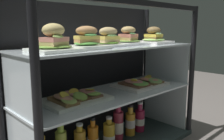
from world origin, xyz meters
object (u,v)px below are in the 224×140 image
juice_bottle_front_middle (130,122)px  open_sandwich_tray_mid_right (141,83)px  plated_roll_sandwich_mid_left (87,41)px  juice_bottle_front_second (118,125)px  juice_bottle_front_left_end (93,138)px  juice_bottle_back_right (140,120)px  plated_roll_sandwich_left_of_center (128,38)px  open_sandwich_tray_center (76,98)px  juice_bottle_front_fourth (109,136)px  plated_roll_sandwich_far_right (54,41)px  plated_roll_sandwich_near_right_corner (154,38)px  plated_roll_sandwich_mid_right (108,39)px

juice_bottle_front_middle → open_sandwich_tray_mid_right: bearing=-35.8°
plated_roll_sandwich_mid_left → juice_bottle_front_second: plated_roll_sandwich_mid_left is taller
plated_roll_sandwich_mid_left → juice_bottle_front_left_end: plated_roll_sandwich_mid_left is taller
juice_bottle_front_middle → juice_bottle_back_right: juice_bottle_front_middle is taller
plated_roll_sandwich_mid_left → open_sandwich_tray_mid_right: size_ratio=0.54×
juice_bottle_front_second → open_sandwich_tray_mid_right: bearing=-10.2°
plated_roll_sandwich_left_of_center → open_sandwich_tray_center: 0.53m
juice_bottle_front_middle → juice_bottle_front_fourth: bearing=-172.6°
open_sandwich_tray_mid_right → juice_bottle_front_middle: bearing=144.2°
plated_roll_sandwich_far_right → open_sandwich_tray_center: size_ratio=0.59×
juice_bottle_back_right → plated_roll_sandwich_mid_left: bearing=-173.4°
plated_roll_sandwich_left_of_center → juice_bottle_front_fourth: 0.62m
juice_bottle_front_left_end → juice_bottle_front_fourth: 0.10m
plated_roll_sandwich_near_right_corner → juice_bottle_back_right: plated_roll_sandwich_near_right_corner is taller
juice_bottle_front_fourth → juice_bottle_front_middle: juice_bottle_front_middle is taller
plated_roll_sandwich_far_right → plated_roll_sandwich_near_right_corner: plated_roll_sandwich_far_right is taller
plated_roll_sandwich_far_right → juice_bottle_back_right: 0.90m
juice_bottle_back_right → plated_roll_sandwich_left_of_center: bearing=168.1°
juice_bottle_front_fourth → juice_bottle_back_right: (0.32, 0.02, 0.01)m
plated_roll_sandwich_far_right → juice_bottle_front_middle: 0.83m
juice_bottle_front_middle → plated_roll_sandwich_mid_left: bearing=-171.1°
plated_roll_sandwich_mid_right → juice_bottle_front_middle: size_ratio=0.82×
open_sandwich_tray_mid_right → juice_bottle_front_left_end: size_ratio=1.64×
plated_roll_sandwich_mid_right → juice_bottle_front_middle: bearing=3.8°
plated_roll_sandwich_mid_right → open_sandwich_tray_mid_right: (0.27, -0.03, -0.30)m
plated_roll_sandwich_near_right_corner → juice_bottle_front_fourth: (-0.41, 0.01, -0.57)m
plated_roll_sandwich_far_right → plated_roll_sandwich_mid_left: 0.19m
plated_roll_sandwich_left_of_center → plated_roll_sandwich_near_right_corner: bearing=-14.6°
plated_roll_sandwich_far_right → open_sandwich_tray_mid_right: bearing=3.3°
plated_roll_sandwich_far_right → plated_roll_sandwich_mid_right: (0.39, 0.06, -0.00)m
plated_roll_sandwich_near_right_corner → plated_roll_sandwich_mid_right: bearing=176.9°
juice_bottle_front_middle → juice_bottle_back_right: 0.09m
plated_roll_sandwich_far_right → open_sandwich_tray_center: 0.34m
plated_roll_sandwich_near_right_corner → juice_bottle_front_middle: (-0.19, 0.04, -0.56)m
plated_roll_sandwich_mid_left → plated_roll_sandwich_left_of_center: (0.39, 0.08, 0.00)m
plated_roll_sandwich_mid_right → juice_bottle_back_right: (0.31, 0.01, -0.57)m
juice_bottle_front_fourth → juice_bottle_front_second: juice_bottle_front_second is taller
juice_bottle_front_second → plated_roll_sandwich_left_of_center: bearing=12.3°
plated_roll_sandwich_far_right → open_sandwich_tray_mid_right: size_ratio=0.59×
open_sandwich_tray_center → juice_bottle_front_left_end: (0.13, 0.02, -0.28)m
plated_roll_sandwich_mid_left → open_sandwich_tray_center: plated_roll_sandwich_mid_left is taller
plated_roll_sandwich_mid_left → juice_bottle_front_left_end: (0.08, 0.07, -0.57)m
juice_bottle_front_left_end → juice_bottle_front_middle: 0.32m
plated_roll_sandwich_left_of_center → plated_roll_sandwich_mid_left: bearing=-168.5°
juice_bottle_front_fourth → open_sandwich_tray_mid_right: bearing=-2.4°
plated_roll_sandwich_left_of_center → juice_bottle_front_left_end: plated_roll_sandwich_left_of_center is taller
open_sandwich_tray_mid_right → juice_bottle_back_right: 0.28m
plated_roll_sandwich_near_right_corner → juice_bottle_front_middle: size_ratio=0.97×
plated_roll_sandwich_mid_right → open_sandwich_tray_mid_right: 0.40m
open_sandwich_tray_center → plated_roll_sandwich_mid_right: bearing=1.8°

